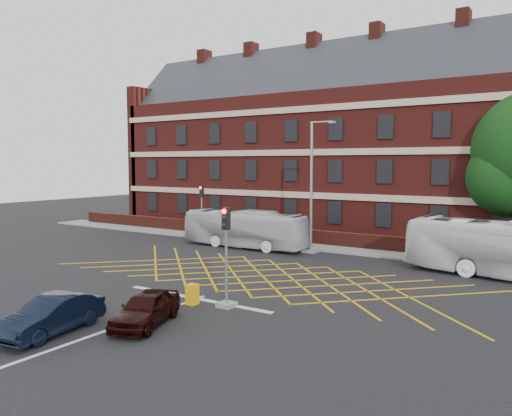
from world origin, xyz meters
The scene contains 15 objects.
ground centered at (0.00, 0.00, 0.00)m, with size 120.00×120.00×0.00m, color black.
victorian_building centered at (0.25, 22.00, 7.84)m, with size 51.00×12.17×20.40m.
boundary_wall centered at (0.00, 13.00, 0.55)m, with size 56.00×0.50×1.10m, color #4B1B14.
far_pavement centered at (0.00, 12.00, 0.06)m, with size 60.00×3.00×0.12m, color slate.
box_junction_hatching centered at (0.00, 2.00, 0.01)m, with size 11.50×0.12×0.02m, color #CC990C.
stop_line centered at (0.00, -3.50, 0.01)m, with size 8.00×0.30×0.02m, color silver.
centre_line centered at (0.00, -10.00, 0.01)m, with size 0.15×14.00×0.02m, color silver.
bus_left centered at (-6.02, 9.10, 1.36)m, with size 2.28×9.74×2.71m, color silver.
car_navy centered at (-1.40, -9.93, 0.67)m, with size 1.43×4.10×1.35m, color black.
car_maroon centered at (0.75, -7.39, 0.65)m, with size 1.53×3.81×1.30m, color black.
traffic_light_near centered at (1.89, -3.81, 1.76)m, with size 0.70×0.70×4.27m.
traffic_light_far centered at (-11.65, 11.11, 1.76)m, with size 0.70×0.70×4.27m.
street_lamp centered at (-0.99, 9.93, 3.07)m, with size 2.25×1.00×8.91m.
direction_signs centered at (-13.27, 12.14, 1.38)m, with size 1.10×0.16×2.20m.
utility_cabinet centered at (0.40, -4.30, 0.45)m, with size 0.45×0.45×0.89m, color #E4A50D.
Camera 1 is at (14.31, -20.56, 6.13)m, focal length 35.00 mm.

